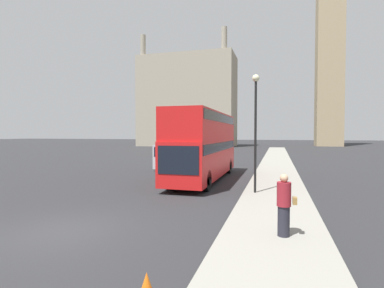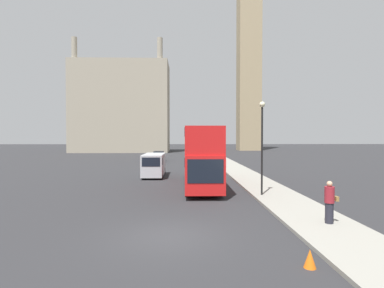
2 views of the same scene
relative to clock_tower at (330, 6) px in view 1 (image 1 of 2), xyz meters
The scene contains 10 objects.
ground_plane 85.08m from the clock_tower, 104.33° to the right, with size 300.00×300.00×0.00m, color #28282B.
sidewalk_strip 83.81m from the clock_tower, 99.51° to the right, with size 3.18×120.00×0.15m.
clock_tower is the anchor object (origin of this frame).
building_block_distant 43.14m from the clock_tower, 165.13° to the right, with size 24.08×10.83×27.76m.
red_double_decker_bus 73.32m from the clock_tower, 105.26° to the right, with size 2.50×11.14×4.53m.
white_van 70.24m from the clock_tower, 110.48° to the right, with size 1.93×5.34×2.19m.
pedestrian 82.42m from the clock_tower, 99.44° to the right, with size 0.56×0.40×1.81m.
street_lamp 75.70m from the clock_tower, 101.35° to the right, with size 0.36×0.36×5.94m.
parked_sedan 56.82m from the clock_tower, 120.14° to the right, with size 1.71×4.24×1.60m.
traffic_cone 86.72m from the clock_tower, 100.77° to the right, with size 0.36×0.36×0.55m.
Camera 1 is at (6.66, -7.95, 3.13)m, focal length 28.00 mm.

